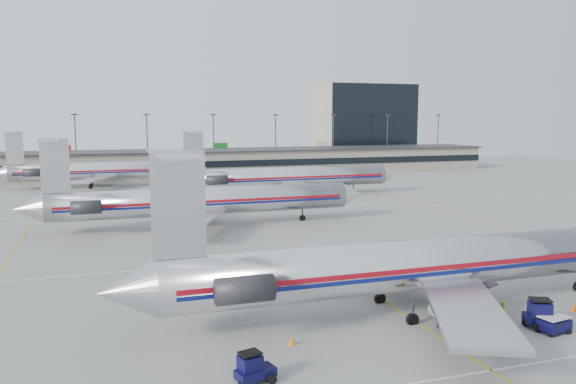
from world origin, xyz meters
name	(u,v)px	position (x,y,z in m)	size (l,w,h in m)	color
ground	(356,283)	(0.00, 0.00, 0.00)	(260.00, 260.00, 0.00)	gray
apron_markings	(314,256)	(0.00, 10.00, 0.01)	(160.00, 0.15, 0.02)	silver
terminal	(189,162)	(0.00, 97.97, 3.16)	(162.00, 17.00, 6.25)	gray
light_mast_row	(181,139)	(0.00, 112.00, 8.58)	(163.60, 0.40, 15.28)	#38383D
distant_building	(362,123)	(62.00, 128.00, 12.50)	(30.00, 20.00, 25.00)	tan
jet_foreground	(421,263)	(1.53, -7.86, 3.57)	(46.96, 27.65, 12.29)	silver
jet_second_row	(198,201)	(-8.91, 29.56, 3.46)	(45.59, 26.85, 11.93)	silver
jet_third_row	(284,177)	(10.71, 53.40, 3.52)	(44.36, 27.29, 12.13)	silver
jet_back_row	(100,171)	(-21.12, 78.74, 3.41)	(42.94, 26.41, 11.74)	silver
tug_left	(253,369)	(-13.19, -15.18, 0.80)	(2.35, 1.59, 1.75)	#0A0932
tug_center	(453,320)	(1.44, -12.19, 0.75)	(2.14, 1.27, 1.64)	#0A0932
tug_right	(542,315)	(7.54, -13.58, 0.94)	(2.82, 2.18, 2.05)	#0A0932
cart_inner	(485,338)	(1.77, -15.16, 0.60)	(2.37, 2.02, 1.14)	#0A0932
cart_outer	(554,324)	(7.68, -14.55, 0.59)	(2.15, 1.63, 1.11)	#0A0932
belt_loader	(460,308)	(3.48, -10.15, 0.68)	(4.90, 2.11, 2.52)	#AAAAAA
ramp_worker_near	(445,298)	(3.41, -8.27, 0.87)	(0.63, 0.42, 1.74)	#96CC13
ramp_worker_far	(502,312)	(5.62, -11.94, 0.76)	(0.74, 0.58, 1.53)	#B6E015
cone_right	(574,307)	(12.28, -11.63, 0.29)	(0.42, 0.42, 0.57)	orange
cone_left	(292,340)	(-9.57, -11.01, 0.30)	(0.43, 0.43, 0.59)	orange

